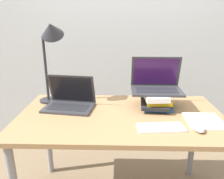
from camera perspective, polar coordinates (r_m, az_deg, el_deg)
name	(u,v)px	position (r m, az deg, el deg)	size (l,w,h in m)	color
wall_back	(120,20)	(2.39, 2.23, 17.58)	(8.00, 0.05, 2.70)	silver
desk	(121,125)	(1.55, 2.28, -9.24)	(1.41, 0.77, 0.74)	#9E754C
laptop_left	(70,101)	(1.64, -10.99, -3.00)	(0.38, 0.28, 0.24)	#333338
book_stack	(156,100)	(1.64, 11.36, -2.68)	(0.23, 0.29, 0.12)	#235693
laptop_on_books	(156,84)	(1.64, 11.48, 1.37)	(0.37, 0.24, 0.25)	#333338
wireless_keyboard	(161,128)	(1.36, 12.65, -9.67)	(0.29, 0.14, 0.01)	white
mouse	(199,128)	(1.40, 21.75, -9.38)	(0.06, 0.10, 0.03)	#B2B2B7
notepad	(204,121)	(1.53, 22.99, -7.60)	(0.23, 0.25, 0.01)	silver
desk_lamp	(51,40)	(1.66, -15.73, 12.40)	(0.23, 0.20, 0.64)	#28282D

